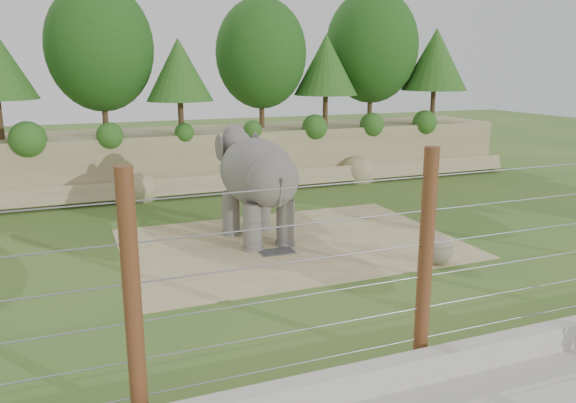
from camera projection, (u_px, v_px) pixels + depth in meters
name	position (u px, v px, depth m)	size (l,w,h in m)	color
ground	(317.00, 279.00, 14.37)	(90.00, 90.00, 0.00)	#386A27
back_embankment	(212.00, 97.00, 25.09)	(30.00, 5.52, 8.77)	#8B7E59
dirt_patch	(291.00, 243.00, 17.26)	(10.00, 7.00, 0.02)	tan
drain_grate	(277.00, 252.00, 16.38)	(1.00, 0.60, 0.03)	#262628
elephant	(257.00, 188.00, 17.24)	(1.77, 4.13, 3.34)	#55504C
stone_ball	(438.00, 250.00, 15.33)	(0.80, 0.80, 0.80)	#7C6E5E
retaining_wall	(437.00, 364.00, 9.80)	(26.00, 0.35, 0.50)	#BBB7AE
barrier_fence	(425.00, 260.00, 9.84)	(20.26, 0.26, 4.00)	#5A2C19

